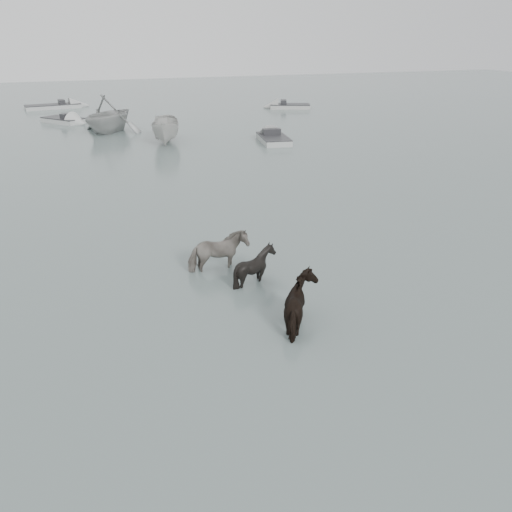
# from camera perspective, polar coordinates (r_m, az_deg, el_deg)

# --- Properties ---
(ground) EXTENTS (140.00, 140.00, 0.00)m
(ground) POSITION_cam_1_polar(r_m,az_deg,el_deg) (13.01, 2.05, -5.15)
(ground) COLOR #52625F
(ground) RESTS_ON ground
(pony_pinto) EXTENTS (1.77, 0.89, 1.45)m
(pony_pinto) POSITION_cam_1_polar(r_m,az_deg,el_deg) (14.37, -4.39, 1.01)
(pony_pinto) COLOR black
(pony_pinto) RESTS_ON ground
(pony_dark) EXTENTS (1.30, 1.50, 1.48)m
(pony_dark) POSITION_cam_1_polar(r_m,az_deg,el_deg) (11.74, 5.56, -4.57)
(pony_dark) COLOR black
(pony_dark) RESTS_ON ground
(pony_black) EXTENTS (1.47, 1.40, 1.30)m
(pony_black) POSITION_cam_1_polar(r_m,az_deg,el_deg) (13.69, -0.14, -0.51)
(pony_black) COLOR black
(pony_black) RESTS_ON ground
(rowboat_trail) EXTENTS (6.58, 6.69, 2.67)m
(rowboat_trail) POSITION_cam_1_polar(r_m,az_deg,el_deg) (37.21, -16.53, 15.46)
(rowboat_trail) COLOR #A1A3A1
(rowboat_trail) RESTS_ON ground
(boat_small) EXTENTS (2.63, 4.67, 1.70)m
(boat_small) POSITION_cam_1_polar(r_m,az_deg,el_deg) (32.75, -10.23, 14.12)
(boat_small) COLOR #B6B5B1
(boat_small) RESTS_ON ground
(skiff_port) EXTENTS (2.24, 4.90, 0.75)m
(skiff_port) POSITION_cam_1_polar(r_m,az_deg,el_deg) (32.44, 2.02, 13.52)
(skiff_port) COLOR #A3A6A3
(skiff_port) RESTS_ON ground
(skiff_mid) EXTENTS (4.24, 4.66, 0.75)m
(skiff_mid) POSITION_cam_1_polar(r_m,az_deg,el_deg) (42.52, -21.17, 14.53)
(skiff_mid) COLOR #AEB1AE
(skiff_mid) RESTS_ON ground
(skiff_star) EXTENTS (5.23, 3.21, 0.75)m
(skiff_star) POSITION_cam_1_polar(r_m,az_deg,el_deg) (47.79, 3.91, 16.93)
(skiff_star) COLOR #A4A4A0
(skiff_star) RESTS_ON ground
(skiff_far) EXTENTS (6.79, 2.66, 0.75)m
(skiff_far) POSITION_cam_1_polar(r_m,az_deg,el_deg) (51.05, -22.21, 15.75)
(skiff_far) COLOR #A5A8A5
(skiff_far) RESTS_ON ground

